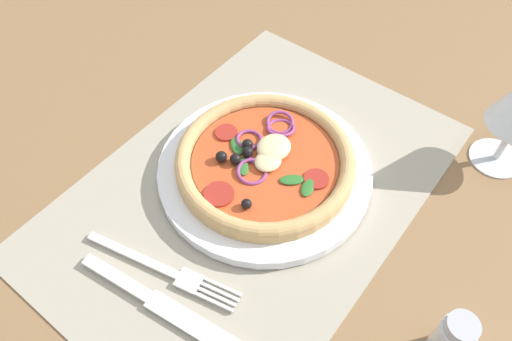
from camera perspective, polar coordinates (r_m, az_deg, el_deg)
The scene contains 7 objects.
ground_plane at distance 59.61cm, azimuth -0.43°, elevation -2.77°, with size 190.00×140.00×2.40cm, color olive.
placemat at distance 58.47cm, azimuth -0.44°, elevation -1.98°, with size 49.92×33.92×0.40cm, color #A39984.
plate at distance 58.76cm, azimuth 1.37°, elevation -0.18°, with size 25.30×25.30×1.36cm, color white.
pizza at distance 57.39cm, azimuth 1.37°, elevation 0.94°, with size 20.94×20.94×2.65cm.
fork at distance 53.17cm, azimuth -9.92°, elevation -11.38°, with size 5.34×17.90×0.44cm.
knife at distance 51.61cm, azimuth -10.46°, elevation -15.13°, with size 4.16×20.05×0.62cm.
pepper_shaker at distance 50.11cm, azimuth 21.54°, elevation -17.53°, with size 3.20×3.20×6.70cm.
Camera 1 is at (26.71, 21.34, 47.63)cm, focal length 34.87 mm.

